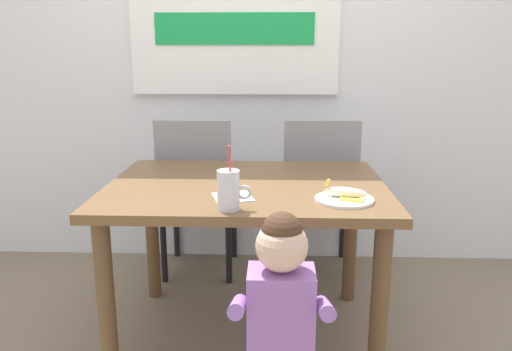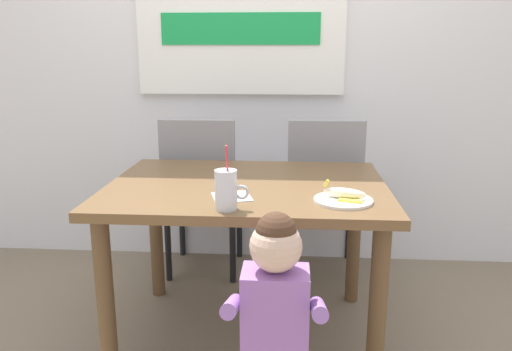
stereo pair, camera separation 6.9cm
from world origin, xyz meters
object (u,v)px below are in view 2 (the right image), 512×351
Objects in this scene: dining_chair_left at (202,188)px; dining_chair_right at (323,189)px; snack_plate at (343,200)px; paper_napkin at (232,197)px; toddler_standing at (275,303)px; milk_cup at (226,192)px; peeled_banana at (345,194)px; dining_table at (247,207)px.

dining_chair_right is (0.71, 0.02, 0.00)m from dining_chair_left.
dining_chair_left is 4.17× the size of snack_plate.
snack_plate is at bearing -4.08° from paper_napkin.
milk_cup is (-0.19, 0.28, 0.29)m from toddler_standing.
snack_plate is at bearing 90.91° from dining_chair_right.
peeled_banana reaches higher than paper_napkin.
dining_table is 0.79m from dining_chair_right.
dining_chair_left is at bearing 109.78° from toddler_standing.
toddler_standing is at bearing 80.06° from dining_chair_right.
paper_napkin is (-0.04, -0.22, 0.11)m from dining_table.
toddler_standing is 0.45m from milk_cup.
snack_plate is (0.01, -0.94, 0.22)m from dining_chair_right.
toddler_standing reaches higher than dining_table.
peeled_banana reaches higher than snack_plate.
milk_cup is 1.09× the size of snack_plate.
toddler_standing is 0.55m from peeled_banana.
peeled_banana is at bearing 57.98° from toddler_standing.
toddler_standing is 4.79× the size of peeled_banana.
dining_table is 4.92× the size of milk_cup.
dining_chair_left reaches higher than dining_table.
snack_plate is (0.44, 0.13, -0.06)m from milk_cup.
milk_cup is (-0.43, -1.06, 0.28)m from dining_chair_right.
toddler_standing is at bearing -55.43° from milk_cup.
dining_chair_right is 6.40× the size of paper_napkin.
dining_chair_left is at bearing 128.41° from snack_plate.
dining_chair_left reaches higher than snack_plate.
dining_chair_left is 1.15× the size of toddler_standing.
dining_chair_right is 4.17× the size of snack_plate.
peeled_banana is at bearing -31.06° from dining_table.
dining_chair_right is at bearing 68.07° from milk_cup.
snack_plate is at bearing 58.37° from toddler_standing.
dining_table is at bearing 60.71° from dining_chair_right.
milk_cup reaches higher than snack_plate.
dining_table is 1.28× the size of dining_chair_left.
peeled_banana is (0.26, 0.41, 0.26)m from toddler_standing.
dining_chair_right reaches higher than dining_table.
dining_chair_right is at bearing 60.71° from dining_table.
toddler_standing is (-0.24, -1.34, -0.02)m from dining_chair_right.
milk_cup is 0.47m from peeled_banana.
snack_plate is at bearing -32.19° from dining_table.
peeled_banana is at bearing 128.90° from dining_chair_left.
toddler_standing is 0.53m from snack_plate.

